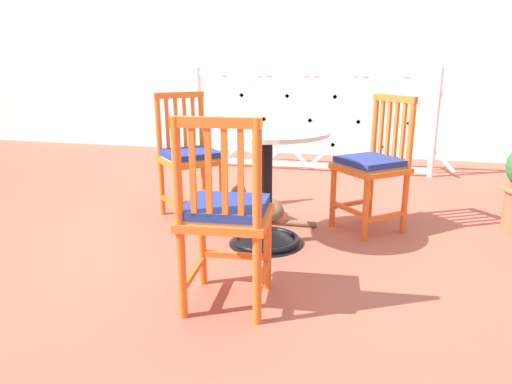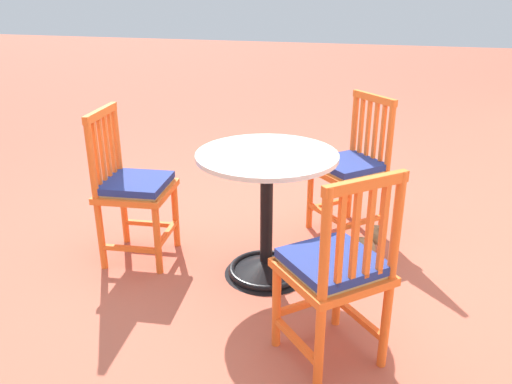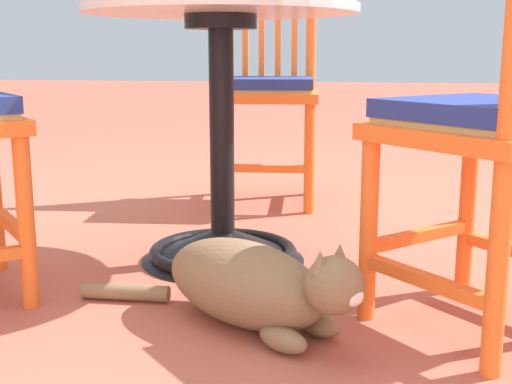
{
  "view_description": "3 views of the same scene",
  "coord_description": "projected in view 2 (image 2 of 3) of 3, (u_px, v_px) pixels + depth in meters",
  "views": [
    {
      "loc": [
        0.64,
        -2.59,
        1.12
      ],
      "look_at": [
        -0.06,
        0.17,
        0.33
      ],
      "focal_mm": 32.88,
      "sensor_mm": 36.0,
      "label": 1
    },
    {
      "loc": [
        2.57,
        0.74,
        1.57
      ],
      "look_at": [
        -0.15,
        0.05,
        0.43
      ],
      "focal_mm": 36.5,
      "sensor_mm": 36.0,
      "label": 2
    },
    {
      "loc": [
        -0.39,
        2.02,
        0.6
      ],
      "look_at": [
        -0.07,
        0.08,
        0.19
      ],
      "focal_mm": 47.21,
      "sensor_mm": 36.0,
      "label": 3
    }
  ],
  "objects": [
    {
      "name": "ground_plane",
      "position": [
        242.0,
        268.0,
        3.07
      ],
      "size": [
        24.0,
        24.0,
        0.0
      ],
      "primitive_type": "plane",
      "color": "#AD5642"
    },
    {
      "name": "cafe_table",
      "position": [
        266.0,
        229.0,
        2.91
      ],
      "size": [
        0.76,
        0.76,
        0.73
      ],
      "color": "black",
      "rests_on": "ground_plane"
    },
    {
      "name": "orange_chair_at_corner",
      "position": [
        351.0,
        169.0,
        3.36
      ],
      "size": [
        0.57,
        0.57,
        0.91
      ],
      "color": "orange",
      "rests_on": "ground_plane"
    },
    {
      "name": "orange_chair_by_planter",
      "position": [
        133.0,
        188.0,
        3.04
      ],
      "size": [
        0.43,
        0.43,
        0.91
      ],
      "color": "orange",
      "rests_on": "ground_plane"
    },
    {
      "name": "orange_chair_near_fence",
      "position": [
        335.0,
        271.0,
        2.18
      ],
      "size": [
        0.57,
        0.57,
        0.91
      ],
      "color": "orange",
      "rests_on": "ground_plane"
    },
    {
      "name": "tabby_cat",
      "position": [
        353.0,
        254.0,
        3.03
      ],
      "size": [
        0.7,
        0.41,
        0.23
      ],
      "color": "brown",
      "rests_on": "ground_plane"
    }
  ]
}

